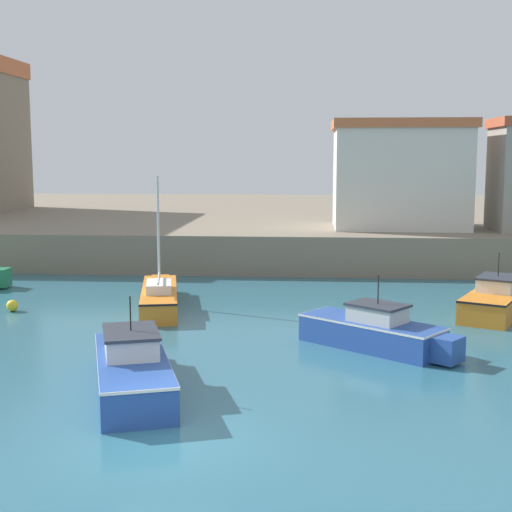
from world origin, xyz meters
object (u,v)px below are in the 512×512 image
Objects in this scene: motorboat_orange_7 at (497,300)px; mooring_buoy at (12,306)px; motorboat_blue_3 at (132,367)px; harbor_shed_mid_row at (399,174)px; sailboat_orange_0 at (159,296)px; motorboat_blue_5 at (376,331)px.

motorboat_orange_7 is 12.51× the size of mooring_buoy.
harbor_shed_mid_row is at bearing 67.59° from motorboat_blue_3.
motorboat_blue_3 is 0.83× the size of harbor_shed_mid_row.
motorboat_orange_7 is (13.21, -0.10, 0.08)m from sailboat_orange_0.
motorboat_blue_3 is at bearing -145.90° from motorboat_blue_5.
sailboat_orange_0 is 1.21× the size of motorboat_orange_7.
motorboat_blue_3 is (1.42, -10.03, 0.10)m from sailboat_orange_0.
mooring_buoy is (-13.75, 4.44, -0.34)m from motorboat_blue_5.
motorboat_blue_3 is 13.79× the size of mooring_buoy.
mooring_buoy is 22.38m from harbor_shed_mid_row.
motorboat_blue_5 reaches higher than mooring_buoy.
motorboat_orange_7 reaches higher than mooring_buoy.
motorboat_blue_3 is 1.10× the size of motorboat_orange_7.
mooring_buoy is (-7.06, 8.97, -0.38)m from motorboat_blue_3.
motorboat_blue_5 is at bearing 34.10° from motorboat_blue_3.
motorboat_blue_3 is 15.41m from motorboat_orange_7.
sailboat_orange_0 is 10.13m from motorboat_blue_3.
harbor_shed_mid_row reaches higher than sailboat_orange_0.
sailboat_orange_0 is 0.92× the size of harbor_shed_mid_row.
sailboat_orange_0 is at bearing 145.86° from motorboat_blue_5.
harbor_shed_mid_row reaches higher than motorboat_blue_3.
motorboat_blue_3 is 1.27× the size of motorboat_blue_5.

